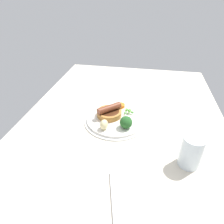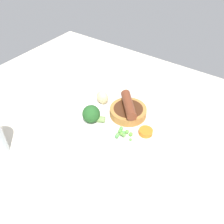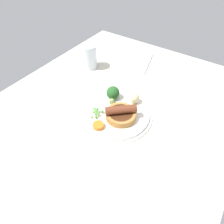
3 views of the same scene
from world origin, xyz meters
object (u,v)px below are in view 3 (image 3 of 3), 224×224
at_px(potato_chunk_0, 135,98).
at_px(fork, 147,63).
at_px(broccoli_floret_near, 113,93).
at_px(carrot_slice_0, 98,126).
at_px(dinner_plate, 115,114).
at_px(sausage_pudding, 121,114).
at_px(drinking_glass, 89,57).
at_px(pea_pile, 96,112).

distance_m(potato_chunk_0, fork, 0.28).
bearing_deg(fork, potato_chunk_0, 3.54).
distance_m(broccoli_floret_near, fork, 0.29).
distance_m(carrot_slice_0, fork, 0.43).
xyz_separation_m(dinner_plate, fork, (-0.34, -0.06, -0.00)).
distance_m(sausage_pudding, fork, 0.37).
bearing_deg(potato_chunk_0, broccoli_floret_near, -73.36).
xyz_separation_m(potato_chunk_0, drinking_glass, (-0.10, -0.28, 0.02)).
height_order(pea_pile, broccoli_floret_near, broccoli_floret_near).
distance_m(dinner_plate, pea_pile, 0.07).
xyz_separation_m(pea_pile, potato_chunk_0, (-0.12, 0.08, 0.01)).
bearing_deg(carrot_slice_0, potato_chunk_0, 166.83).
xyz_separation_m(pea_pile, carrot_slice_0, (0.04, 0.04, -0.00)).
xyz_separation_m(pea_pile, broccoli_floret_near, (-0.10, 0.00, 0.01)).
bearing_deg(fork, sausage_pudding, -0.96).
xyz_separation_m(pea_pile, fork, (-0.39, -0.01, -0.02)).
distance_m(sausage_pudding, drinking_glass, 0.34).
xyz_separation_m(dinner_plate, drinking_glass, (-0.18, -0.25, 0.04)).
distance_m(pea_pile, fork, 0.39).
xyz_separation_m(dinner_plate, broccoli_floret_near, (-0.05, -0.05, 0.03)).
xyz_separation_m(dinner_plate, pea_pile, (0.04, -0.05, 0.02)).
bearing_deg(broccoli_floret_near, drinking_glass, 31.99).
bearing_deg(dinner_plate, drinking_glass, -125.90).
bearing_deg(drinking_glass, dinner_plate, 54.10).
relative_size(potato_chunk_0, drinking_glass, 0.37).
relative_size(pea_pile, drinking_glass, 0.45).
xyz_separation_m(broccoli_floret_near, potato_chunk_0, (-0.02, 0.08, -0.00)).
height_order(dinner_plate, drinking_glass, drinking_glass).
xyz_separation_m(sausage_pudding, pea_pile, (0.03, -0.07, -0.01)).
height_order(pea_pile, fork, pea_pile).
bearing_deg(drinking_glass, potato_chunk_0, 69.54).
height_order(pea_pile, carrot_slice_0, pea_pile).
xyz_separation_m(broccoli_floret_near, carrot_slice_0, (0.14, 0.04, -0.02)).
relative_size(sausage_pudding, drinking_glass, 0.96).
relative_size(pea_pile, broccoli_floret_near, 0.78).
bearing_deg(broccoli_floret_near, potato_chunk_0, -99.52).
bearing_deg(sausage_pudding, carrot_slice_0, 22.24).
height_order(potato_chunk_0, fork, potato_chunk_0).
height_order(sausage_pudding, fork, sausage_pudding).
bearing_deg(broccoli_floret_near, pea_pile, 153.41).
relative_size(sausage_pudding, pea_pile, 2.14).
distance_m(potato_chunk_0, carrot_slice_0, 0.16).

